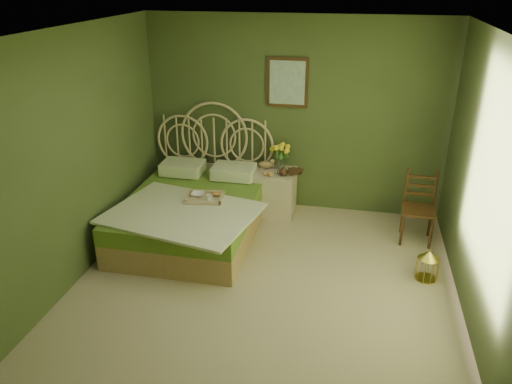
% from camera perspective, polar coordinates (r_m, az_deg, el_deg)
% --- Properties ---
extents(floor, '(4.50, 4.50, 0.00)m').
position_cam_1_polar(floor, '(5.27, 0.54, -11.75)').
color(floor, tan).
rests_on(floor, ground).
extents(ceiling, '(4.50, 4.50, 0.00)m').
position_cam_1_polar(ceiling, '(4.30, 0.68, 17.61)').
color(ceiling, silver).
rests_on(ceiling, wall_back).
extents(wall_back, '(4.00, 0.00, 4.00)m').
position_cam_1_polar(wall_back, '(6.74, 4.39, 8.63)').
color(wall_back, '#4B5B30').
rests_on(wall_back, floor).
extents(wall_left, '(0.00, 4.50, 4.50)m').
position_cam_1_polar(wall_left, '(5.36, -20.88, 3.01)').
color(wall_left, '#4B5B30').
rests_on(wall_left, floor).
extents(wall_right, '(0.00, 4.50, 4.50)m').
position_cam_1_polar(wall_right, '(4.71, 25.24, -0.64)').
color(wall_right, '#4B5B30').
rests_on(wall_right, floor).
extents(wall_art, '(0.54, 0.04, 0.64)m').
position_cam_1_polar(wall_art, '(6.62, 3.61, 12.38)').
color(wall_art, '#3C2310').
rests_on(wall_art, wall_back).
extents(bed, '(1.85, 2.33, 1.44)m').
position_cam_1_polar(bed, '(6.34, -7.11, -2.04)').
color(bed, tan).
rests_on(bed, floor).
extents(nightstand, '(0.54, 0.54, 1.02)m').
position_cam_1_polar(nightstand, '(6.83, 2.23, 0.57)').
color(nightstand, beige).
rests_on(nightstand, floor).
extents(chair, '(0.42, 0.42, 0.89)m').
position_cam_1_polar(chair, '(6.40, 18.09, -1.11)').
color(chair, '#3C2310').
rests_on(chair, floor).
extents(birdcage, '(0.23, 0.23, 0.35)m').
position_cam_1_polar(birdcage, '(5.74, 19.00, -7.93)').
color(birdcage, gold).
rests_on(birdcage, floor).
extents(book_lower, '(0.21, 0.26, 0.02)m').
position_cam_1_polar(book_lower, '(6.73, 3.75, 2.36)').
color(book_lower, '#381E0F').
rests_on(book_lower, nightstand).
extents(book_upper, '(0.24, 0.28, 0.02)m').
position_cam_1_polar(book_upper, '(6.72, 3.75, 2.52)').
color(book_upper, '#472819').
rests_on(book_upper, nightstand).
extents(cereal_bowl, '(0.16, 0.16, 0.04)m').
position_cam_1_polar(cereal_bowl, '(6.13, -6.69, -0.27)').
color(cereal_bowl, white).
rests_on(cereal_bowl, bed).
extents(coffee_cup, '(0.09, 0.09, 0.08)m').
position_cam_1_polar(coffee_cup, '(5.98, -5.38, -0.69)').
color(coffee_cup, white).
rests_on(coffee_cup, bed).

